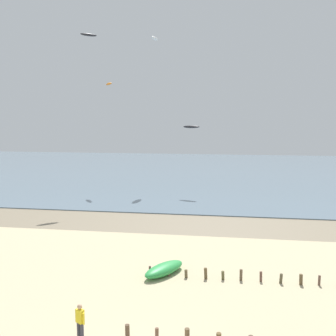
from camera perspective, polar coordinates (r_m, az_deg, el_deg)
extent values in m
cube|color=#84755B|center=(37.16, 2.82, -8.05)|extent=(120.00, 7.05, 0.01)
cube|color=slate|center=(74.92, 5.99, -0.40)|extent=(160.00, 70.00, 0.10)
cylinder|color=brown|center=(19.20, -5.83, -22.18)|extent=(0.20, 0.21, 0.59)
cylinder|color=brown|center=(18.95, -1.61, -22.65)|extent=(0.16, 0.17, 0.54)
cylinder|color=brown|center=(18.87, 2.76, -22.73)|extent=(0.22, 0.22, 0.58)
cylinder|color=brown|center=(25.58, -2.60, -14.47)|extent=(0.16, 0.15, 0.58)
cylinder|color=brown|center=(25.41, 0.18, -14.69)|extent=(0.19, 0.18, 0.52)
cylinder|color=brown|center=(25.22, 2.60, -14.88)|extent=(0.20, 0.20, 0.51)
cylinder|color=brown|center=(25.10, 5.41, -14.79)|extent=(0.22, 0.20, 0.69)
cylinder|color=brown|center=(25.12, 7.86, -14.98)|extent=(0.19, 0.19, 0.55)
cylinder|color=brown|center=(25.15, 10.40, -14.82)|extent=(0.17, 0.17, 0.68)
cylinder|color=brown|center=(25.26, 13.14, -14.89)|extent=(0.17, 0.15, 0.61)
cylinder|color=brown|center=(25.29, 15.86, -14.97)|extent=(0.20, 0.20, 0.60)
cylinder|color=brown|center=(25.41, 18.49, -14.90)|extent=(0.21, 0.20, 0.64)
cylinder|color=brown|center=(25.71, 20.83, -14.79)|extent=(0.15, 0.14, 0.59)
cylinder|color=#383842|center=(19.04, -12.20, -22.06)|extent=(0.16, 0.16, 0.88)
cylinder|color=#383842|center=(19.20, -12.64, -21.82)|extent=(0.16, 0.16, 0.88)
cube|color=yellow|center=(18.77, -12.49, -19.96)|extent=(0.42, 0.37, 0.60)
sphere|color=tan|center=(18.59, -12.52, -18.80)|extent=(0.22, 0.22, 0.22)
cylinder|color=yellow|center=(18.63, -11.99, -20.34)|extent=(0.09, 0.09, 0.52)
cylinder|color=yellow|center=(18.97, -12.96, -19.85)|extent=(0.09, 0.09, 0.52)
ellipsoid|color=green|center=(25.67, -0.55, -14.26)|extent=(2.73, 3.49, 0.67)
ellipsoid|color=orange|center=(56.47, -8.46, 11.82)|extent=(1.65, 2.02, 0.50)
ellipsoid|color=black|center=(51.87, 3.36, 5.91)|extent=(2.41, 1.48, 0.42)
ellipsoid|color=black|center=(51.28, -11.30, 18.19)|extent=(2.00, 1.93, 0.40)
ellipsoid|color=white|center=(61.38, -1.90, 18.03)|extent=(1.10, 2.61, 0.62)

